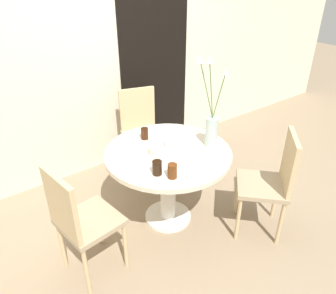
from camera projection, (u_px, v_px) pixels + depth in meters
The scene contains 13 objects.
ground_plane at pixel (168, 217), 3.07m from camera, with size 16.00×16.00×0.00m, color #89755B.
wall_back at pixel (96, 51), 3.29m from camera, with size 8.00×0.05×2.60m.
doorway_panel at pixel (155, 67), 3.76m from camera, with size 0.90×0.01×2.05m.
dining_table at pixel (168, 166), 2.78m from camera, with size 1.06×1.06×0.72m.
chair_far_back at pixel (140, 127), 3.51m from camera, with size 0.50×0.50×0.94m.
chair_left_flank at pixel (79, 218), 2.27m from camera, with size 0.45×0.45×0.94m.
chair_near_front at pixel (273, 179), 2.68m from camera, with size 0.57×0.57×0.94m.
birthday_cake at pixel (164, 150), 2.66m from camera, with size 0.24×0.24×0.12m.
flower_vase at pixel (212, 121), 2.69m from camera, with size 0.23×0.22×0.78m.
side_plate at pixel (185, 132), 3.01m from camera, with size 0.16×0.16×0.01m.
drink_glass_0 at pixel (172, 171), 2.36m from camera, with size 0.07×0.07×0.11m.
drink_glass_1 at pixel (157, 168), 2.40m from camera, with size 0.07×0.07×0.11m.
drink_glass_2 at pixel (145, 134), 2.88m from camera, with size 0.07×0.07×0.10m.
Camera 1 is at (-1.38, -1.89, 2.10)m, focal length 35.00 mm.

